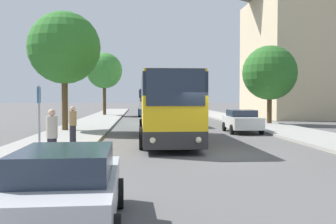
{
  "coord_description": "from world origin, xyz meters",
  "views": [
    {
      "loc": [
        -2.92,
        -15.84,
        2.3
      ],
      "look_at": [
        -0.94,
        11.47,
        1.29
      ],
      "focal_mm": 42.0,
      "sensor_mm": 36.0,
      "label": 1
    }
  ],
  "objects": [
    {
      "name": "pedestrian_waiting_far",
      "position": [
        -5.73,
        -3.04,
        1.05
      ],
      "size": [
        0.36,
        0.36,
        1.79
      ],
      "rotation": [
        0.0,
        0.0,
        0.24
      ],
      "color": "#23232D",
      "rests_on": "sidewalk_left"
    },
    {
      "name": "bus_middle",
      "position": [
        -1.25,
        19.0,
        1.78
      ],
      "size": [
        3.02,
        10.76,
        3.33
      ],
      "rotation": [
        0.0,
        0.0,
        0.03
      ],
      "color": "silver",
      "rests_on": "ground_plane"
    },
    {
      "name": "bus_front",
      "position": [
        -1.52,
        4.75,
        1.84
      ],
      "size": [
        2.86,
        11.2,
        3.45
      ],
      "rotation": [
        0.0,
        0.0,
        -0.0
      ],
      "color": "#2D2D2D",
      "rests_on": "ground_plane"
    },
    {
      "name": "tree_left_near",
      "position": [
        -7.3,
        33.74,
        5.65
      ],
      "size": [
        4.46,
        4.46,
        7.76
      ],
      "color": "#47331E",
      "rests_on": "sidewalk_left"
    },
    {
      "name": "parked_car_right_near",
      "position": [
        3.78,
        9.46,
        0.79
      ],
      "size": [
        2.15,
        4.27,
        1.49
      ],
      "rotation": [
        0.0,
        0.0,
        3.11
      ],
      "color": "silver",
      "rests_on": "ground_plane"
    },
    {
      "name": "bus_stop_sign",
      "position": [
        -6.68,
        -0.82,
        1.76
      ],
      "size": [
        0.08,
        0.45,
        2.6
      ],
      "color": "gray",
      "rests_on": "sidewalk_left"
    },
    {
      "name": "pedestrian_waiting_near",
      "position": [
        -6.08,
        2.96,
        1.03
      ],
      "size": [
        0.36,
        0.36,
        1.75
      ],
      "rotation": [
        0.0,
        0.0,
        2.72
      ],
      "color": "#23232D",
      "rests_on": "sidewalk_left"
    },
    {
      "name": "tree_left_far",
      "position": [
        -7.87,
        10.64,
        5.57
      ],
      "size": [
        4.77,
        4.77,
        7.83
      ],
      "color": "#513D23",
      "rests_on": "sidewalk_left"
    },
    {
      "name": "sidewalk_left",
      "position": [
        -7.0,
        0.0,
        0.07
      ],
      "size": [
        4.0,
        120.0,
        0.15
      ],
      "primitive_type": "cube",
      "color": "gray",
      "rests_on": "ground_plane"
    },
    {
      "name": "building_right_background",
      "position": [
        19.56,
        28.78,
        9.1
      ],
      "size": [
        18.24,
        14.3,
        18.2
      ],
      "color": "#C6B28E",
      "rests_on": "ground_plane"
    },
    {
      "name": "parked_car_left_curb",
      "position": [
        -4.19,
        -9.01,
        0.75
      ],
      "size": [
        2.01,
        4.13,
        1.44
      ],
      "rotation": [
        0.0,
        0.0,
        0.03
      ],
      "color": "#B7B7BC",
      "rests_on": "ground_plane"
    },
    {
      "name": "tree_right_mid",
      "position": [
        7.98,
        16.47,
        4.37
      ],
      "size": [
        4.56,
        4.56,
        6.51
      ],
      "color": "#47331E",
      "rests_on": "sidewalk_right"
    },
    {
      "name": "bus_rear",
      "position": [
        -1.61,
        34.13,
        1.78
      ],
      "size": [
        2.98,
        10.36,
        3.33
      ],
      "rotation": [
        0.0,
        0.0,
        -0.02
      ],
      "color": "#2D519E",
      "rests_on": "ground_plane"
    },
    {
      "name": "ground_plane",
      "position": [
        0.0,
        0.0,
        0.0
      ],
      "size": [
        300.0,
        300.0,
        0.0
      ],
      "primitive_type": "plane",
      "color": "#565454",
      "rests_on": "ground"
    }
  ]
}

